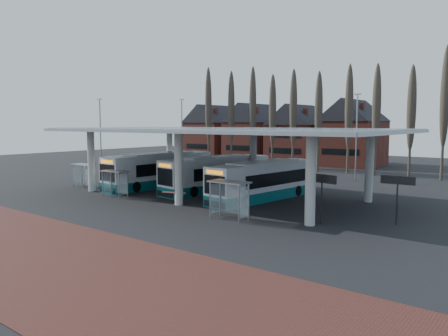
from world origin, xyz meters
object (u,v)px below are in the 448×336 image
Objects in this scene: bus_1 at (217,175)px; shelter_2 at (230,191)px; bus_0 at (160,170)px; bus_2 at (264,181)px; shelter_1 at (116,178)px; shelter_0 at (84,170)px.

bus_1 is 4.37× the size of shelter_2.
bus_2 is at bearing 3.66° from bus_0.
bus_1 is at bearing 175.69° from bus_2.
bus_1 is (6.85, 1.29, -0.07)m from bus_0.
bus_0 is 4.97× the size of shelter_1.
bus_2 is 4.27× the size of shelter_2.
shelter_0 is at bearing 172.18° from shelter_2.
bus_1 is at bearing 54.74° from shelter_1.
bus_1 is 9.92m from shelter_1.
shelter_0 reaches higher than shelter_1.
bus_2 reaches higher than shelter_0.
shelter_1 is at bearing -9.63° from shelter_0.
shelter_0 is at bearing -143.93° from bus_1.
shelter_0 is 1.02× the size of shelter_1.
bus_0 reaches higher than shelter_0.
bus_2 is 13.67m from shelter_1.
shelter_1 is (-11.61, -7.21, 0.15)m from bus_2.
bus_2 is at bearing -1.06° from bus_1.
bus_0 is 4.87× the size of shelter_0.
bus_1 reaches higher than shelter_1.
bus_0 reaches higher than shelter_1.
shelter_1 is (1.51, -7.08, 0.04)m from bus_0.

